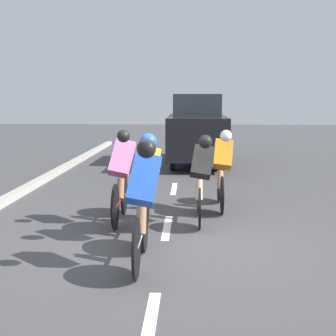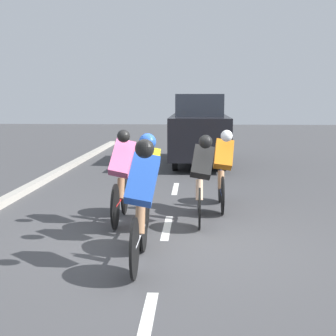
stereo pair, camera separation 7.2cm
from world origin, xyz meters
name	(u,v)px [view 1 (the left image)]	position (x,y,z in m)	size (l,w,h in m)	color
ground_plane	(164,242)	(0.00, 0.00, 0.00)	(60.00, 60.00, 0.00)	#424244
lane_stripe_near	(150,325)	(0.00, 2.45, 0.00)	(0.12, 1.40, 0.01)	white
lane_stripe_mid	(167,227)	(0.00, -0.75, 0.00)	(0.12, 1.40, 0.01)	white
lane_stripe_far	(174,189)	(0.00, -3.95, 0.00)	(0.12, 1.40, 0.01)	white
cyclist_black	(201,176)	(-0.54, -1.13, 0.76)	(0.40, 1.68, 1.46)	black
cyclist_pink	(121,175)	(0.76, -1.04, 0.79)	(0.43, 1.70, 1.54)	black
cyclist_orange	(222,168)	(-0.94, -2.05, 0.76)	(0.38, 1.64, 1.47)	black
cyclist_yellow	(145,183)	(0.28, -0.11, 0.82)	(0.42, 1.65, 1.55)	black
cyclist_blue	(143,200)	(0.20, 0.95, 0.82)	(0.42, 1.68, 1.57)	black
support_car	(197,129)	(-0.56, -8.12, 1.07)	(1.70, 4.57, 2.14)	black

